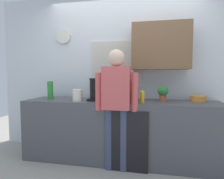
{
  "coord_description": "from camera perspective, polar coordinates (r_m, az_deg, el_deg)",
  "views": [
    {
      "loc": [
        0.44,
        -2.45,
        1.27
      ],
      "look_at": [
        -0.11,
        0.25,
        1.06
      ],
      "focal_mm": 30.59,
      "sensor_mm": 36.0,
      "label": 1
    }
  ],
  "objects": [
    {
      "name": "coffee_maker",
      "position": [
        2.85,
        -4.87,
        -0.3
      ],
      "size": [
        0.2,
        0.2,
        0.33
      ],
      "color": "black",
      "rests_on": "kitchen_counter"
    },
    {
      "name": "bottle_clear_soda",
      "position": [
        3.16,
        -17.95,
        -0.16
      ],
      "size": [
        0.09,
        0.09,
        0.28
      ],
      "primitive_type": "cylinder",
      "color": "#2D8C33",
      "rests_on": "kitchen_counter"
    },
    {
      "name": "dishwasher_panel",
      "position": [
        2.58,
        4.38,
        -15.31
      ],
      "size": [
        0.56,
        0.02,
        0.8
      ],
      "primitive_type": "cube",
      "color": "black",
      "rests_on": "ground_plane"
    },
    {
      "name": "kitchen_counter",
      "position": [
        2.9,
        2.37,
        -12.16
      ],
      "size": [
        2.84,
        0.64,
        0.89
      ],
      "primitive_type": "cube",
      "color": "#4C4C51",
      "rests_on": "ground_plane"
    },
    {
      "name": "bottle_green_wine",
      "position": [
        2.84,
        5.98,
        -0.26
      ],
      "size": [
        0.07,
        0.07,
        0.3
      ],
      "primitive_type": "cylinder",
      "color": "#195923",
      "rests_on": "kitchen_counter"
    },
    {
      "name": "back_wall_assembly",
      "position": [
        3.17,
        4.89,
        5.88
      ],
      "size": [
        4.44,
        0.42,
        2.6
      ],
      "color": "silver",
      "rests_on": "ground_plane"
    },
    {
      "name": "bottle_red_vinegar",
      "position": [
        2.99,
        0.3,
        -0.77
      ],
      "size": [
        0.06,
        0.06,
        0.22
      ],
      "primitive_type": "cylinder",
      "color": "maroon",
      "rests_on": "kitchen_counter"
    },
    {
      "name": "storage_canister",
      "position": [
        2.77,
        -10.29,
        -1.77
      ],
      "size": [
        0.14,
        0.14,
        0.17
      ],
      "primitive_type": "cylinder",
      "color": "silver",
      "rests_on": "kitchen_counter"
    },
    {
      "name": "bottle_olive_oil",
      "position": [
        2.94,
        -1.6,
        -0.57
      ],
      "size": [
        0.06,
        0.06,
        0.25
      ],
      "primitive_type": "cylinder",
      "color": "olive",
      "rests_on": "kitchen_counter"
    },
    {
      "name": "person_at_sink",
      "position": [
        2.51,
        1.31,
        -3.03
      ],
      "size": [
        0.57,
        0.22,
        1.6
      ],
      "rotation": [
        0.0,
        0.0,
        -0.12
      ],
      "color": "#3F4766",
      "rests_on": "ground_plane"
    },
    {
      "name": "dish_soap",
      "position": [
        2.64,
        9.05,
        -2.19
      ],
      "size": [
        0.06,
        0.06,
        0.18
      ],
      "color": "yellow",
      "rests_on": "kitchen_counter"
    },
    {
      "name": "mixing_bowl",
      "position": [
        3.0,
        24.37,
        -2.48
      ],
      "size": [
        0.22,
        0.22,
        0.08
      ],
      "primitive_type": "cylinder",
      "color": "orange",
      "rests_on": "kitchen_counter"
    },
    {
      "name": "ground_plane",
      "position": [
        2.79,
        1.27,
        -22.73
      ],
      "size": [
        8.0,
        8.0,
        0.0
      ],
      "primitive_type": "plane",
      "color": "#9E998E"
    },
    {
      "name": "bottle_amber_beer",
      "position": [
        2.6,
        7.32,
        -1.46
      ],
      "size": [
        0.06,
        0.06,
        0.23
      ],
      "primitive_type": "cylinder",
      "color": "brown",
      "rests_on": "kitchen_counter"
    },
    {
      "name": "cup_blue_mug",
      "position": [
        3.06,
        -1.44,
        -1.8
      ],
      "size": [
        0.08,
        0.08,
        0.1
      ],
      "primitive_type": "cylinder",
      "color": "#3351B2",
      "rests_on": "kitchen_counter"
    },
    {
      "name": "potted_plant",
      "position": [
        2.78,
        14.99,
        -0.86
      ],
      "size": [
        0.15,
        0.15,
        0.23
      ],
      "color": "#9E5638",
      "rests_on": "kitchen_counter"
    }
  ]
}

